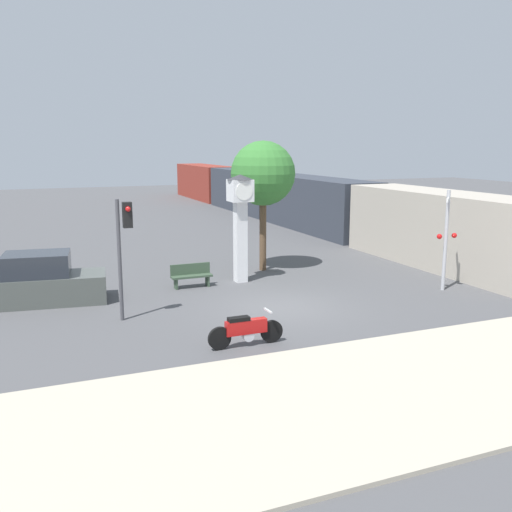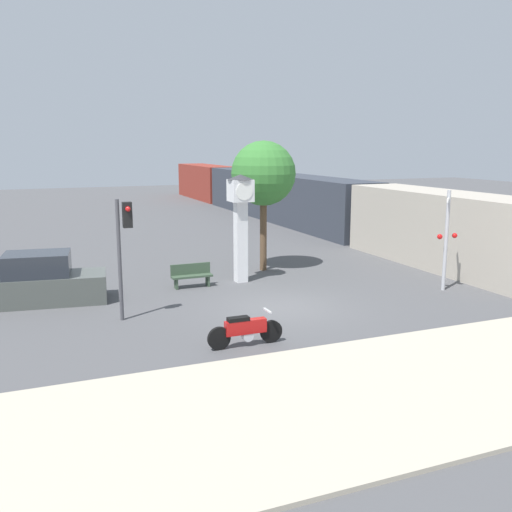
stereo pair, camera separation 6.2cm
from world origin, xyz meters
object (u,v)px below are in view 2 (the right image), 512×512
object	(u,v)px
clock_tower	(241,211)
railroad_crossing_signal	(446,236)
freight_train	(279,196)
street_tree	(263,174)
bench	(191,275)
motorcycle	(245,330)
parked_car	(43,282)
traffic_light	(124,237)

from	to	relation	value
clock_tower	railroad_crossing_signal	distance (m)	7.99
freight_train	street_tree	distance (m)	17.75
railroad_crossing_signal	street_tree	distance (m)	8.06
street_tree	bench	distance (m)	5.65
freight_train	bench	distance (m)	21.09
motorcycle	bench	distance (m)	7.04
freight_train	motorcycle	bearing A→B (deg)	-116.48
motorcycle	parked_car	world-z (taller)	parked_car
clock_tower	motorcycle	bearing A→B (deg)	-109.86
bench	motorcycle	bearing A→B (deg)	-93.77
motorcycle	street_tree	bearing A→B (deg)	64.01
parked_car	railroad_crossing_signal	bearing A→B (deg)	-7.90
freight_train	parked_car	bearing A→B (deg)	-134.25
freight_train	traffic_light	world-z (taller)	traffic_light
parked_car	traffic_light	bearing A→B (deg)	-44.97
traffic_light	motorcycle	bearing A→B (deg)	-54.91
railroad_crossing_signal	parked_car	world-z (taller)	railroad_crossing_signal
railroad_crossing_signal	street_tree	world-z (taller)	street_tree
bench	parked_car	bearing A→B (deg)	-178.05
railroad_crossing_signal	street_tree	bearing A→B (deg)	130.14
motorcycle	freight_train	bearing A→B (deg)	63.43
clock_tower	parked_car	xyz separation A→B (m)	(-7.58, -0.31, -2.13)
motorcycle	parked_car	size ratio (longest dim) A/B	0.50
clock_tower	railroad_crossing_signal	size ratio (longest dim) A/B	1.13
motorcycle	parked_car	bearing A→B (deg)	126.10
motorcycle	traffic_light	distance (m)	5.06
motorcycle	bench	xyz separation A→B (m)	(0.46, 7.02, 0.02)
traffic_light	railroad_crossing_signal	distance (m)	11.95
motorcycle	bench	bearing A→B (deg)	86.15
motorcycle	railroad_crossing_signal	size ratio (longest dim) A/B	0.57
clock_tower	street_tree	xyz separation A→B (m)	(1.70, 1.68, 1.36)
clock_tower	traffic_light	size ratio (longest dim) A/B	1.13
freight_train	bench	xyz separation A→B (m)	(-11.74, -17.48, -1.21)
clock_tower	street_tree	world-z (taller)	street_tree
clock_tower	parked_car	size ratio (longest dim) A/B	0.99
freight_train	railroad_crossing_signal	xyz separation A→B (m)	(-2.91, -21.62, 0.39)
freight_train	railroad_crossing_signal	world-z (taller)	railroad_crossing_signal
street_tree	bench	bearing A→B (deg)	-154.78
traffic_light	bench	world-z (taller)	traffic_light
freight_train	traffic_light	size ratio (longest dim) A/B	12.32
freight_train	bench	size ratio (longest dim) A/B	29.74
parked_car	motorcycle	bearing A→B (deg)	-46.25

